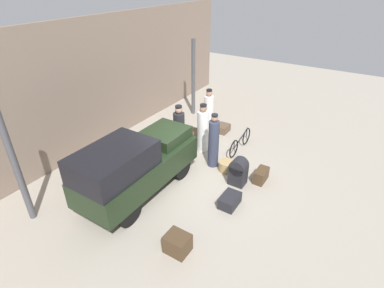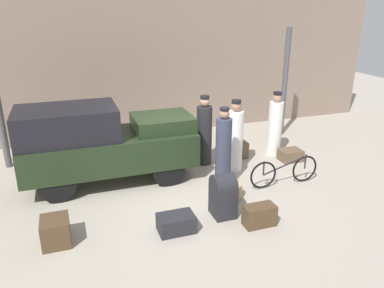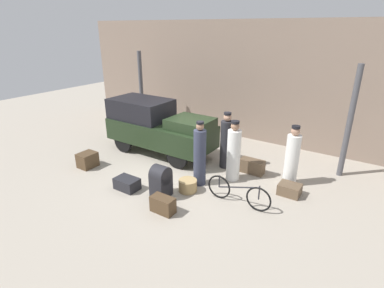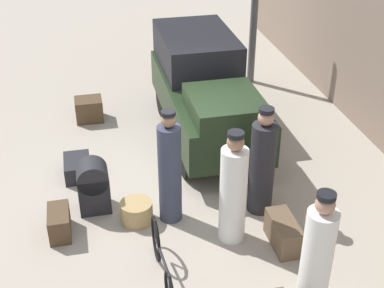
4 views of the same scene
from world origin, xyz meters
The scene contains 16 objects.
ground_plane centered at (0.00, 0.00, 0.00)m, with size 30.00×30.00×0.00m, color #A89E8E.
station_building_facade centered at (0.00, 4.08, 2.25)m, with size 16.00×0.15×4.50m.
canopy_pillar_right centered at (4.05, 2.58, 1.66)m, with size 0.17×0.17×3.32m.
truck centered at (-1.73, 0.87, 1.01)m, with size 3.89×1.52×1.86m.
bicycle centered at (2.16, -0.63, 0.33)m, with size 1.74×0.04×0.69m.
wicker_basket centered at (0.73, -0.80, 0.17)m, with size 0.50×0.50×0.34m.
porter_standing_middle centered at (2.93, 1.15, 0.81)m, with size 0.38×0.38×1.76m.
porter_lifting_near_truck centered at (1.43, 0.53, 0.83)m, with size 0.39×0.39×1.80m.
porter_with_bicycle centered at (0.86, 1.16, 0.83)m, with size 0.39×0.39×1.81m.
conductor_in_dark_uniform centered at (0.77, -0.27, 0.87)m, with size 0.35×0.35×1.88m.
trunk_wicker_pale centered at (1.75, 1.22, 0.22)m, with size 0.74×0.34×0.43m.
trunk_barrel_dark centered at (0.29, -1.41, 0.46)m, with size 0.42×0.49×0.89m.
suitcase_tan_flat centered at (3.12, 0.57, 0.15)m, with size 0.57×0.45×0.30m.
trunk_large_brown centered at (-0.74, -1.65, 0.16)m, with size 0.67×0.45×0.32m.
suitcase_black_upright centered at (-2.83, -1.33, 0.24)m, with size 0.48×0.56×0.47m.
trunk_umber_medium centered at (0.80, -1.97, 0.20)m, with size 0.60×0.32×0.41m.
Camera 2 is at (-2.39, -7.35, 3.91)m, focal length 35.00 mm.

